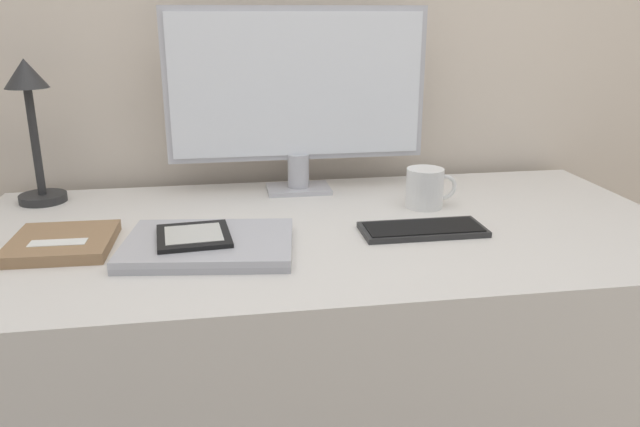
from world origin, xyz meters
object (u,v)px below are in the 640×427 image
Objects in this scene: ereader at (194,236)px; desk_lamp at (31,112)px; coffee_mug at (426,188)px; keyboard at (423,229)px; notebook at (62,243)px; laptop at (209,244)px; monitor at (297,93)px.

desk_lamp reaches higher than ereader.
coffee_mug is at bearing -11.86° from desk_lamp.
keyboard is 1.63× the size of ereader.
keyboard is 1.26× the size of notebook.
notebook is at bearing 168.59° from ereader.
notebook is (0.12, -0.35, -0.21)m from desk_lamp.
coffee_mug reaches higher than keyboard.
desk_lamp is 2.79× the size of coffee_mug.
laptop is 1.02× the size of desk_lamp.
laptop is at bearing -44.49° from desk_lamp.
monitor reaches higher than coffee_mug.
laptop is 0.30m from notebook.
coffee_mug is (0.06, 0.18, 0.04)m from keyboard.
keyboard is at bearing 3.14° from ereader.
monitor is 5.28× the size of coffee_mug.
keyboard is 0.49m from ereader.
desk_lamp is at bearing 135.51° from laptop.
notebook is (-0.52, -0.34, -0.25)m from monitor.
monitor is 0.50m from keyboard.
monitor is at bearing 121.22° from keyboard.
ereader is at bearing -159.64° from coffee_mug.
monitor reaches higher than keyboard.
monitor is 0.67m from notebook.
coffee_mug is (0.55, 0.20, 0.02)m from ereader.
ereader is 0.58m from coffee_mug.
ereader is at bearing -46.11° from desk_lamp.
coffee_mug is at bearing 10.49° from notebook.
monitor is at bearing 59.95° from laptop.
keyboard is at bearing 4.17° from laptop.
desk_lamp is (-0.38, 0.40, 0.20)m from ereader.
keyboard is 0.76× the size of desk_lamp.
notebook is at bearing 177.97° from keyboard.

